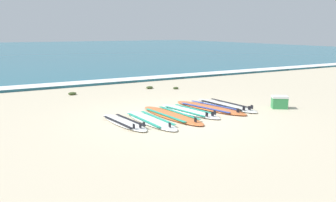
% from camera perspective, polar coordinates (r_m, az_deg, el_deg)
% --- Properties ---
extents(ground_plane, '(80.00, 80.00, 0.00)m').
position_cam_1_polar(ground_plane, '(8.98, 1.05, -2.88)').
color(ground_plane, beige).
extents(sea, '(80.00, 60.00, 0.10)m').
position_cam_1_polar(sea, '(44.09, -23.41, 7.93)').
color(sea, '#23667A').
rests_on(sea, ground).
extents(wave_foam_strip, '(80.00, 1.00, 0.11)m').
position_cam_1_polar(wave_foam_strip, '(15.12, -11.89, 3.09)').
color(wave_foam_strip, white).
rests_on(wave_foam_strip, ground).
extents(surfboard_0, '(0.77, 2.05, 0.18)m').
position_cam_1_polar(surfboard_0, '(8.48, -7.50, -3.59)').
color(surfboard_0, white).
rests_on(surfboard_0, ground).
extents(surfboard_1, '(0.75, 2.37, 0.18)m').
position_cam_1_polar(surfboard_1, '(8.62, -3.02, -3.26)').
color(surfboard_1, white).
rests_on(surfboard_1, ground).
extents(surfboard_2, '(0.93, 2.63, 0.18)m').
position_cam_1_polar(surfboard_2, '(9.12, 0.61, -2.41)').
color(surfboard_2, orange).
rests_on(surfboard_2, ground).
extents(surfboard_3, '(1.01, 2.34, 0.18)m').
position_cam_1_polar(surfboard_3, '(9.57, 3.62, -1.75)').
color(surfboard_3, white).
rests_on(surfboard_3, ground).
extents(surfboard_4, '(1.30, 2.66, 0.18)m').
position_cam_1_polar(surfboard_4, '(10.08, 7.05, -1.12)').
color(surfboard_4, orange).
rests_on(surfboard_4, ground).
extents(surfboard_5, '(0.89, 2.50, 0.18)m').
position_cam_1_polar(surfboard_5, '(10.48, 9.72, -0.71)').
color(surfboard_5, silver).
rests_on(surfboard_5, ground).
extents(cooler_box, '(0.55, 0.51, 0.38)m').
position_cam_1_polar(cooler_box, '(10.58, 18.38, -0.17)').
color(cooler_box, '#338C4C').
rests_on(cooler_box, ground).
extents(seaweed_clump_near_shoreline, '(0.29, 0.23, 0.10)m').
position_cam_1_polar(seaweed_clump_near_shoreline, '(12.68, -15.93, 1.23)').
color(seaweed_clump_near_shoreline, '#384723').
rests_on(seaweed_clump_near_shoreline, ground).
extents(seaweed_clump_mid_sand, '(0.24, 0.19, 0.08)m').
position_cam_1_polar(seaweed_clump_mid_sand, '(13.43, 1.32, 2.22)').
color(seaweed_clump_mid_sand, '#384723').
rests_on(seaweed_clump_mid_sand, ground).
extents(seaweed_clump_by_the_boards, '(0.29, 0.23, 0.10)m').
position_cam_1_polar(seaweed_clump_by_the_boards, '(13.52, -3.15, 2.31)').
color(seaweed_clump_by_the_boards, '#384723').
rests_on(seaweed_clump_by_the_boards, ground).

